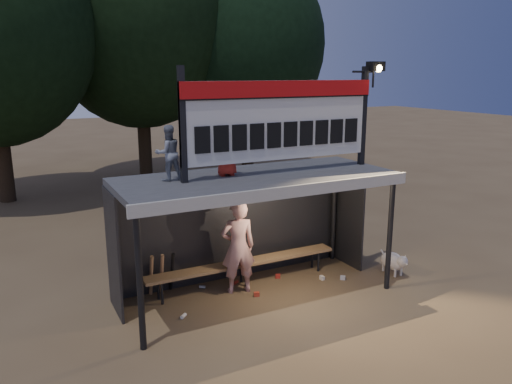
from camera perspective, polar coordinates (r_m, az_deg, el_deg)
ground at (r=9.66m, az=0.03°, el=-11.66°), size 80.00×80.00×0.00m
player at (r=9.47m, az=-2.07°, el=-6.30°), size 0.73×0.54×1.80m
child_a at (r=8.52m, az=-10.00°, el=4.41°), size 0.48×0.39×0.94m
child_b at (r=8.82m, az=-3.39°, el=4.93°), size 0.48×0.33×0.95m
dugout_shelter at (r=9.24m, az=-0.66°, el=-0.66°), size 5.10×2.08×2.32m
scoreboard_assembly at (r=9.03m, az=3.24°, el=8.51°), size 4.10×0.27×1.99m
bench at (r=9.94m, az=-1.44°, el=-8.19°), size 4.00×0.35×0.48m
tree_mid at (r=20.01m, az=-13.34°, el=19.11°), size 7.22×7.22×10.36m
tree_right at (r=20.39m, az=-1.02°, el=16.59°), size 6.08×6.08×8.72m
dog at (r=10.86m, az=15.49°, el=-7.63°), size 0.36×0.81×0.49m
bats at (r=9.65m, az=-10.72°, el=-9.13°), size 0.47×0.32×0.84m
litter at (r=9.91m, az=0.91°, el=-10.73°), size 3.55×1.09×0.08m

